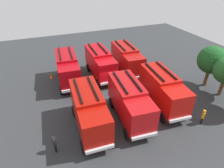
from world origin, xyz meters
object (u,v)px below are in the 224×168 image
Objects in this scene: firefighter_1 at (54,143)px; firefighter_0 at (103,104)px; tree_0 at (212,60)px; traffic_cone_0 at (51,76)px; fire_truck_1 at (89,110)px; fire_truck_2 at (100,62)px; fire_truck_3 at (130,101)px; firefighter_3 at (203,116)px; fire_truck_4 at (127,58)px; fire_truck_5 at (163,89)px; firefighter_2 at (155,75)px; fire_truck_0 at (68,68)px.

firefighter_0 is at bearing 19.87° from firefighter_1.
tree_0 is 7.21× the size of traffic_cone_0.
fire_truck_1 is 10.13m from fire_truck_2.
tree_0 is at bearing 104.54° from fire_truck_3.
tree_0 is at bearing 171.99° from firefighter_0.
fire_truck_3 is 7.30m from firefighter_3.
firefighter_0 is at bearing -89.35° from tree_0.
fire_truck_4 reaches higher than firefighter_0.
fire_truck_5 is 4.36× the size of firefighter_2.
fire_truck_1 is (9.25, 0.30, 0.00)m from fire_truck_0.
firefighter_2 is 8.92m from firefighter_3.
fire_truck_3 reaches higher than firefighter_3.
tree_0 reaches higher than fire_truck_5.
fire_truck_5 is at bearing 44.86° from traffic_cone_0.
fire_truck_4 is at bearing -131.86° from tree_0.
firefighter_2 is at bearing -121.19° from tree_0.
tree_0 is at bearing -2.11° from firefighter_1.
tree_0 reaches higher than fire_truck_2.
fire_truck_2 is 0.98× the size of fire_truck_4.
traffic_cone_0 is at bearing 40.63° from firefighter_2.
fire_truck_0 is at bearing -130.33° from fire_truck_5.
firefighter_3 is at bearing 74.08° from fire_truck_1.
fire_truck_1 is at bearing -23.86° from fire_truck_2.
fire_truck_0 is at bearing 0.33° from firefighter_3.
tree_0 is (-0.16, 14.23, 2.62)m from firefighter_0.
fire_truck_3 is at bearing 29.64° from traffic_cone_0.
fire_truck_1 is 0.99× the size of fire_truck_5.
fire_truck_5 is 1.39× the size of tree_0.
firefighter_1 is (3.46, -5.46, -0.04)m from firefighter_0.
traffic_cone_0 is (-2.06, -6.58, -1.78)m from fire_truck_2.
firefighter_1 is at bearing -43.74° from fire_truck_4.
firefighter_1 is 0.98× the size of firefighter_2.
fire_truck_0 is at bearing 45.45° from firefighter_2.
tree_0 is at bearing 99.88° from fire_truck_1.
firefighter_0 reaches higher than firefighter_1.
firefighter_2 is at bearing 14.02° from firefighter_1.
fire_truck_0 and fire_truck_5 have the same top height.
tree_0 is (-2.06, 12.10, 1.43)m from fire_truck_3.
fire_truck_1 is 2.89m from firefighter_0.
fire_truck_3 is 4.30× the size of firefighter_0.
fire_truck_1 is 4.32× the size of firefighter_2.
fire_truck_0 is at bearing -81.98° from firefighter_0.
fire_truck_1 is 8.36m from fire_truck_5.
fire_truck_3 is at bearing -0.92° from firefighter_1.
fire_truck_4 reaches higher than firefighter_3.
fire_truck_3 is (9.38, 4.38, 0.00)m from fire_truck_0.
fire_truck_4 is (-9.13, 8.15, 0.00)m from fire_truck_1.
firefighter_2 is at bearing 65.34° from traffic_cone_0.
fire_truck_0 is 7.90m from firefighter_0.
traffic_cone_0 is at bearing -116.72° from tree_0.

